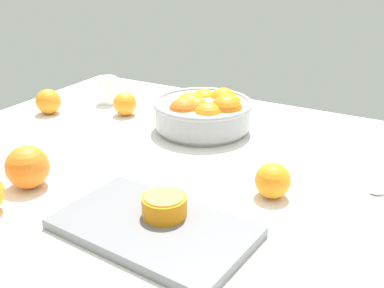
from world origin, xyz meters
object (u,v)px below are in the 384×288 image
(spoon, at_px, (355,194))
(loose_orange_1, at_px, (125,104))
(loose_orange_4, at_px, (273,180))
(second_glass, at_px, (108,91))
(loose_orange_3, at_px, (48,102))
(cutting_board, at_px, (154,228))
(loose_orange_0, at_px, (27,167))
(orange_half_0, at_px, (164,206))
(fruit_bowl, at_px, (205,112))

(spoon, bearing_deg, loose_orange_1, 166.95)
(spoon, bearing_deg, loose_orange_4, -149.58)
(loose_orange_1, bearing_deg, spoon, -13.05)
(second_glass, relative_size, loose_orange_1, 1.22)
(loose_orange_1, xyz_separation_m, loose_orange_3, (-0.20, -0.09, 0.00))
(loose_orange_1, height_order, spoon, loose_orange_1)
(cutting_board, xyz_separation_m, loose_orange_4, (0.13, 0.21, 0.03))
(loose_orange_0, height_order, loose_orange_1, loose_orange_0)
(orange_half_0, relative_size, loose_orange_1, 1.17)
(second_glass, distance_m, loose_orange_1, 0.13)
(cutting_board, bearing_deg, loose_orange_1, 131.19)
(second_glass, xyz_separation_m, loose_orange_0, (0.20, -0.49, 0.01))
(loose_orange_0, bearing_deg, spoon, 25.91)
(cutting_board, distance_m, loose_orange_3, 0.69)
(cutting_board, bearing_deg, loose_orange_3, 149.02)
(second_glass, bearing_deg, cutting_board, -45.46)
(fruit_bowl, bearing_deg, second_glass, 171.34)
(loose_orange_3, height_order, loose_orange_4, loose_orange_3)
(cutting_board, relative_size, loose_orange_3, 4.66)
(fruit_bowl, xyz_separation_m, cutting_board, (0.14, -0.46, -0.04))
(second_glass, distance_m, loose_orange_3, 0.18)
(fruit_bowl, height_order, loose_orange_3, fruit_bowl)
(cutting_board, distance_m, orange_half_0, 0.04)
(cutting_board, relative_size, loose_orange_0, 3.80)
(fruit_bowl, xyz_separation_m, loose_orange_4, (0.27, -0.24, -0.01))
(loose_orange_0, bearing_deg, cutting_board, -2.86)
(cutting_board, xyz_separation_m, orange_half_0, (0.00, 0.03, 0.03))
(cutting_board, distance_m, spoon, 0.40)
(cutting_board, distance_m, loose_orange_1, 0.60)
(fruit_bowl, height_order, loose_orange_0, fruit_bowl)
(loose_orange_1, height_order, loose_orange_3, loose_orange_3)
(loose_orange_4, distance_m, spoon, 0.16)
(second_glass, height_order, loose_orange_1, second_glass)
(second_glass, xyz_separation_m, spoon, (0.77, -0.22, -0.03))
(fruit_bowl, height_order, loose_orange_1, fruit_bowl)
(fruit_bowl, height_order, spoon, fruit_bowl)
(loose_orange_0, distance_m, loose_orange_4, 0.48)
(loose_orange_3, bearing_deg, cutting_board, -30.98)
(cutting_board, xyz_separation_m, spoon, (0.27, 0.29, -0.01))
(orange_half_0, bearing_deg, fruit_bowl, 108.96)
(orange_half_0, height_order, loose_orange_1, loose_orange_1)
(loose_orange_3, relative_size, spoon, 0.46)
(spoon, bearing_deg, second_glass, 164.41)
(loose_orange_1, bearing_deg, loose_orange_4, -24.25)
(loose_orange_3, bearing_deg, orange_half_0, -28.61)
(orange_half_0, relative_size, loose_orange_4, 1.12)
(fruit_bowl, relative_size, cutting_board, 0.78)
(loose_orange_0, height_order, loose_orange_4, loose_orange_0)
(cutting_board, relative_size, spoon, 2.15)
(orange_half_0, height_order, loose_orange_3, loose_orange_3)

